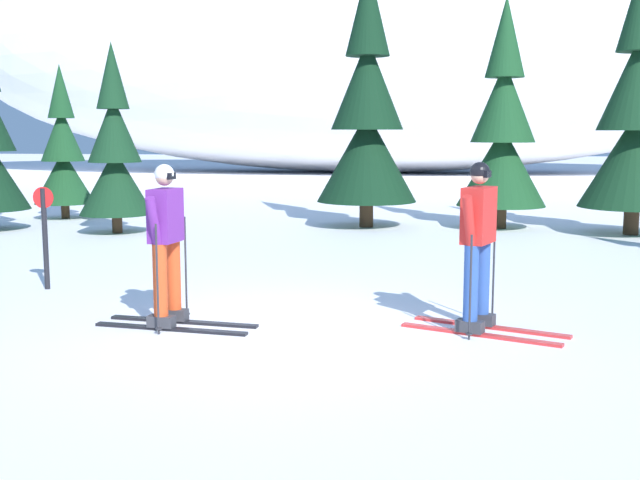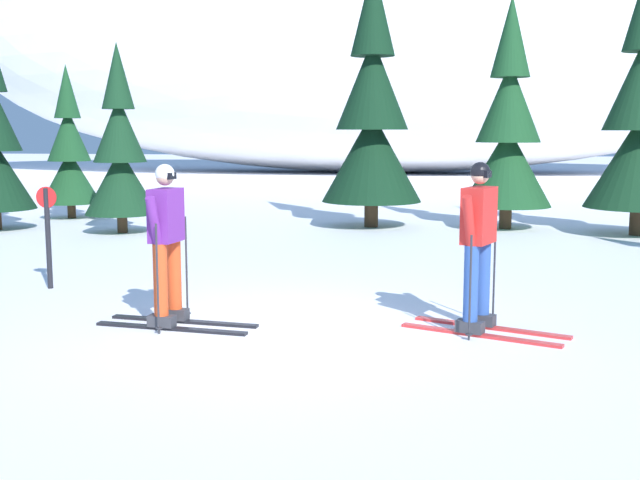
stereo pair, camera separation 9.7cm
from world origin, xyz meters
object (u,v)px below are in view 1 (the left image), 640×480
(pine_tree_center, at_px, (367,119))
(skier_purple_jacket, at_px, (167,243))
(pine_tree_left, at_px, (63,155))
(skier_red_jacket, at_px, (479,242))
(pine_tree_center_right, at_px, (503,133))
(pine_tree_center_left, at_px, (115,154))
(trail_marker_post, at_px, (45,231))
(pine_tree_right, at_px, (637,119))

(pine_tree_center, bearing_deg, skier_purple_jacket, -98.53)
(skier_purple_jacket, xyz_separation_m, pine_tree_left, (-5.92, 9.71, 0.62))
(skier_red_jacket, height_order, pine_tree_center, pine_tree_center)
(skier_purple_jacket, bearing_deg, skier_red_jacket, 4.48)
(pine_tree_left, height_order, pine_tree_center_right, pine_tree_center_right)
(pine_tree_center_left, bearing_deg, pine_tree_center_right, 13.65)
(pine_tree_left, xyz_separation_m, pine_tree_center_right, (10.15, -0.49, 0.52))
(pine_tree_left, height_order, pine_tree_center_left, pine_tree_center_left)
(skier_red_jacket, distance_m, skier_purple_jacket, 3.27)
(trail_marker_post, bearing_deg, skier_red_jacket, -14.59)
(pine_tree_left, relative_size, pine_tree_center_right, 0.75)
(pine_tree_center_right, xyz_separation_m, trail_marker_post, (-6.50, -7.52, -1.27))
(skier_red_jacket, relative_size, pine_tree_left, 0.49)
(skier_red_jacket, height_order, pine_tree_left, pine_tree_left)
(trail_marker_post, bearing_deg, pine_tree_left, 114.53)
(skier_purple_jacket, distance_m, pine_tree_left, 11.38)
(skier_purple_jacket, bearing_deg, pine_tree_center, 81.47)
(pine_tree_center_left, distance_m, pine_tree_right, 10.49)
(pine_tree_center_left, relative_size, trail_marker_post, 2.84)
(skier_purple_jacket, bearing_deg, trail_marker_post, 143.18)
(pine_tree_center_left, relative_size, pine_tree_center, 0.69)
(skier_purple_jacket, height_order, pine_tree_right, pine_tree_right)
(pine_tree_left, height_order, pine_tree_right, pine_tree_right)
(skier_red_jacket, bearing_deg, trail_marker_post, 165.41)
(skier_purple_jacket, xyz_separation_m, pine_tree_right, (6.77, 8.54, 1.41))
(pine_tree_right, xyz_separation_m, trail_marker_post, (-9.04, -6.85, -1.55))
(pine_tree_left, height_order, pine_tree_center, pine_tree_center)
(skier_purple_jacket, distance_m, pine_tree_center_right, 10.21)
(skier_red_jacket, xyz_separation_m, pine_tree_center_right, (0.97, 8.96, 1.10))
(pine_tree_center_left, height_order, pine_tree_right, pine_tree_right)
(skier_red_jacket, relative_size, skier_purple_jacket, 1.01)
(pine_tree_center_right, relative_size, trail_marker_post, 3.60)
(skier_purple_jacket, distance_m, pine_tree_center, 9.29)
(skier_red_jacket, distance_m, pine_tree_right, 9.11)
(pine_tree_left, bearing_deg, skier_red_jacket, -45.82)
(pine_tree_center, height_order, trail_marker_post, pine_tree_center)
(pine_tree_center_left, height_order, trail_marker_post, pine_tree_center_left)
(skier_purple_jacket, bearing_deg, pine_tree_left, 121.38)
(skier_purple_jacket, relative_size, pine_tree_center, 0.31)
(pine_tree_center, bearing_deg, pine_tree_center_right, 2.77)
(pine_tree_right, bearing_deg, skier_red_jacket, -112.95)
(pine_tree_center, xyz_separation_m, pine_tree_center_right, (2.87, 0.14, -0.30))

